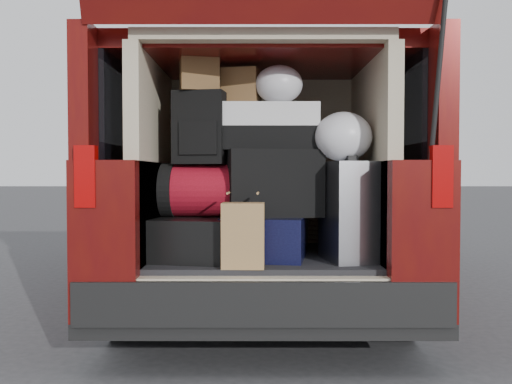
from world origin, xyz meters
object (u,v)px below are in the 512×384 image
(navy_hardshell, at_px, (266,236))
(backpack, at_px, (200,128))
(red_duffel, at_px, (203,190))
(twotone_duffel, at_px, (266,128))
(silver_roller, at_px, (348,211))
(kraft_bag, at_px, (243,235))
(black_hardshell, at_px, (199,237))
(black_soft_case, at_px, (273,183))

(navy_hardshell, relative_size, backpack, 1.33)
(red_duffel, height_order, twotone_duffel, twotone_duffel)
(silver_roller, xyz_separation_m, backpack, (-0.83, 0.10, 0.47))
(navy_hardshell, relative_size, red_duffel, 1.18)
(kraft_bag, bearing_deg, black_hardshell, 129.43)
(navy_hardshell, xyz_separation_m, twotone_duffel, (0.00, 0.04, 0.63))
(black_hardshell, xyz_separation_m, red_duffel, (0.02, 0.02, 0.27))
(black_soft_case, bearing_deg, backpack, 171.44)
(red_duffel, bearing_deg, black_hardshell, -123.41)
(backpack, distance_m, twotone_duffel, 0.39)
(silver_roller, height_order, backpack, backpack)
(silver_roller, bearing_deg, black_soft_case, 154.36)
(navy_hardshell, relative_size, twotone_duffel, 0.92)
(silver_roller, relative_size, twotone_duffel, 0.92)
(kraft_bag, distance_m, twotone_duffel, 0.72)
(backpack, height_order, twotone_duffel, backpack)
(black_hardshell, relative_size, red_duffel, 1.27)
(kraft_bag, distance_m, red_duffel, 0.49)
(silver_roller, bearing_deg, black_hardshell, 162.07)
(navy_hardshell, height_order, backpack, backpack)
(kraft_bag, xyz_separation_m, black_soft_case, (0.16, 0.34, 0.26))
(black_hardshell, relative_size, black_soft_case, 1.12)
(red_duffel, distance_m, black_soft_case, 0.41)
(silver_roller, height_order, twotone_duffel, twotone_duffel)
(red_duffel, xyz_separation_m, twotone_duffel, (0.37, 0.04, 0.37))
(navy_hardshell, xyz_separation_m, backpack, (-0.38, -0.04, 0.62))
(black_hardshell, distance_m, red_duffel, 0.27)
(kraft_bag, bearing_deg, twotone_duffel, 74.77)
(black_soft_case, relative_size, twotone_duffel, 0.89)
(black_hardshell, relative_size, twotone_duffel, 0.99)
(black_soft_case, bearing_deg, red_duffel, 166.50)
(navy_hardshell, distance_m, backpack, 0.73)
(red_duffel, relative_size, black_soft_case, 0.88)
(backpack, bearing_deg, kraft_bag, -43.50)
(silver_roller, bearing_deg, navy_hardshell, 153.06)
(black_hardshell, xyz_separation_m, silver_roller, (0.84, -0.11, 0.16))
(twotone_duffel, bearing_deg, kraft_bag, -107.62)
(black_hardshell, height_order, kraft_bag, kraft_bag)
(navy_hardshell, bearing_deg, black_soft_case, -19.90)
(black_hardshell, distance_m, silver_roller, 0.86)
(red_duffel, bearing_deg, backpack, -104.62)
(navy_hardshell, bearing_deg, backpack, -165.48)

